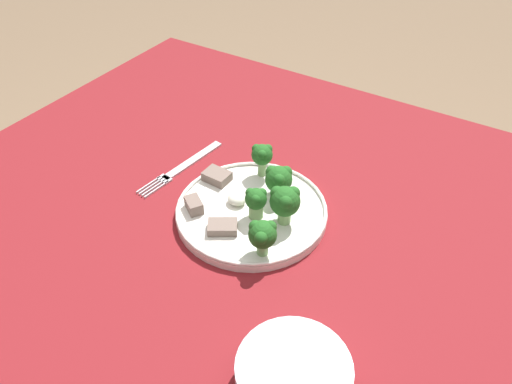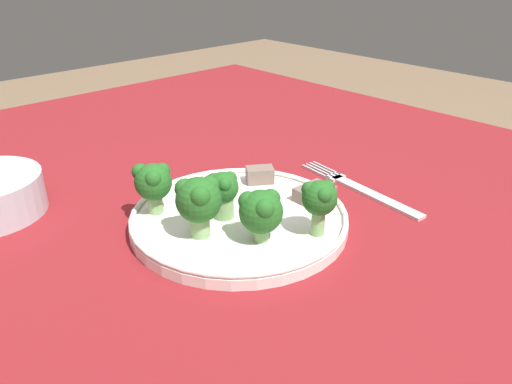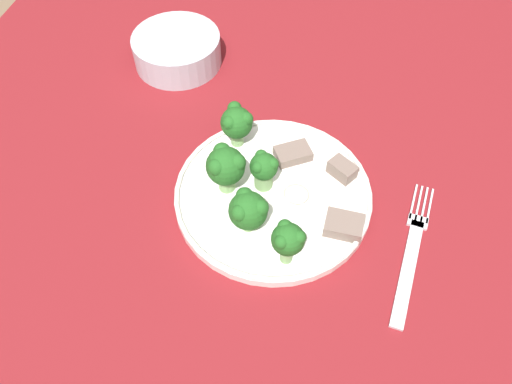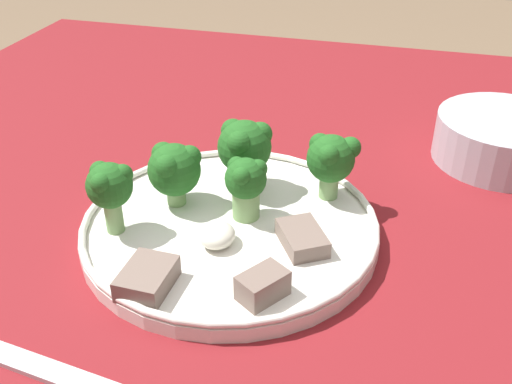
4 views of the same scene
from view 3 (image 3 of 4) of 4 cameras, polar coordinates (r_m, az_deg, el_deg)
name	(u,v)px [view 3 (image 3 of 4)]	position (r m, az deg, el deg)	size (l,w,h in m)	color
ground_plane	(277,340)	(1.32, 2.40, -16.57)	(8.00, 8.00, 0.00)	#7F664C
table	(291,191)	(0.75, 4.04, 0.07)	(1.09, 1.12, 0.73)	maroon
dinner_plate	(273,194)	(0.62, 1.95, -0.27)	(0.24, 0.24, 0.02)	white
fork	(411,252)	(0.61, 17.34, -6.59)	(0.04, 0.20, 0.00)	silver
cream_bowl	(177,50)	(0.80, -8.99, 15.69)	(0.13, 0.13, 0.05)	#B7BCC6
broccoli_floret_near_rim_left	(226,166)	(0.59, -3.50, 2.99)	(0.05, 0.05, 0.07)	#7FA866
broccoli_floret_center_left	(248,210)	(0.56, -0.91, -2.06)	(0.05, 0.04, 0.06)	#7FA866
broccoli_floret_back_left	(264,168)	(0.60, 0.90, 2.73)	(0.04, 0.03, 0.05)	#7FA866
broccoli_floret_front_left	(288,240)	(0.53, 3.66, -5.46)	(0.04, 0.04, 0.06)	#7FA866
broccoli_floret_center_back	(237,123)	(0.64, -2.23, 7.93)	(0.04, 0.04, 0.06)	#7FA866
meat_slice_front_slice	(295,154)	(0.65, 4.52, 4.36)	(0.05, 0.05, 0.01)	#756056
meat_slice_middle_slice	(342,169)	(0.63, 9.83, 2.55)	(0.04, 0.04, 0.02)	#756056
meat_slice_rear_slice	(344,225)	(0.59, 10.00, -3.76)	(0.04, 0.03, 0.02)	#756056
sauce_dollop	(296,194)	(0.60, 4.64, -0.23)	(0.03, 0.03, 0.02)	silver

